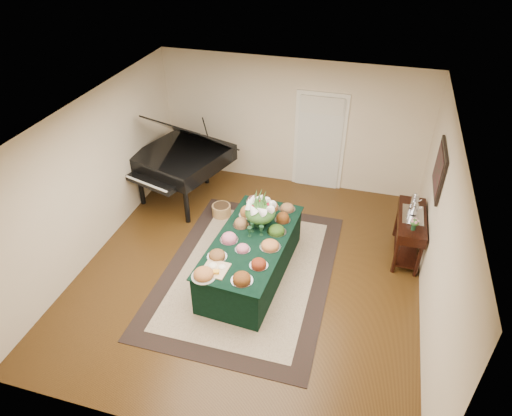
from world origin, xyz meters
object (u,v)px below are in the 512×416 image
(floral_centerpiece, at_px, (260,209))
(grand_piano, at_px, (182,158))
(buffet_table, at_px, (251,257))
(mahogany_sideboard, at_px, (411,225))

(floral_centerpiece, distance_m, grand_piano, 2.47)
(buffet_table, distance_m, grand_piano, 2.77)
(grand_piano, xyz_separation_m, mahogany_sideboard, (4.42, -0.64, -0.30))
(grand_piano, bearing_deg, buffet_table, -43.35)
(grand_piano, height_order, mahogany_sideboard, grand_piano)
(grand_piano, distance_m, mahogany_sideboard, 4.48)
(floral_centerpiece, distance_m, mahogany_sideboard, 2.58)
(floral_centerpiece, relative_size, mahogany_sideboard, 0.42)
(floral_centerpiece, height_order, mahogany_sideboard, floral_centerpiece)
(grand_piano, relative_size, mahogany_sideboard, 1.75)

